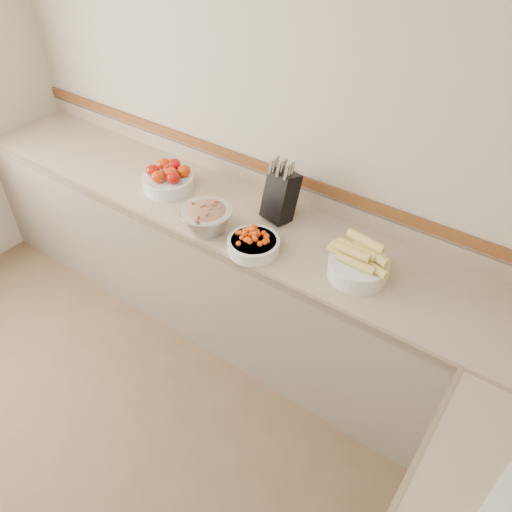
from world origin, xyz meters
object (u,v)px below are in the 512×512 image
Objects in this scene: corn_bowl at (359,263)px; cherry_tomato_bowl at (254,243)px; rhubarb_bowl at (207,218)px; tomato_bowl at (168,179)px; knife_block at (281,195)px.

cherry_tomato_bowl is at bearing -164.70° from corn_bowl.
cherry_tomato_bowl is at bearing 0.92° from rhubarb_bowl.
tomato_bowl is 0.50m from rhubarb_bowl.
corn_bowl is 0.84m from rhubarb_bowl.
cherry_tomato_bowl is 0.31m from rhubarb_bowl.
corn_bowl is at bearing 10.10° from rhubarb_bowl.
rhubarb_bowl is at bearing -22.65° from tomato_bowl.
knife_block reaches higher than cherry_tomato_bowl.
cherry_tomato_bowl is 0.83× the size of corn_bowl.
rhubarb_bowl is at bearing -127.34° from knife_block.
cherry_tomato_bowl is 0.94× the size of rhubarb_bowl.
tomato_bowl is 1.09× the size of rhubarb_bowl.
corn_bowl is at bearing -17.80° from knife_block.
knife_block reaches higher than tomato_bowl.
knife_block is 0.73m from tomato_bowl.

